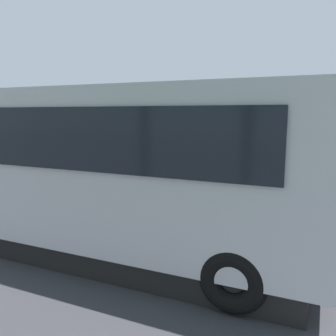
{
  "coord_description": "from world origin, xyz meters",
  "views": [
    {
      "loc": [
        -2.47,
        10.17,
        2.81
      ],
      "look_at": [
        1.6,
        0.1,
        1.1
      ],
      "focal_mm": 37.16,
      "sensor_mm": 36.0,
      "label": 1
    }
  ],
  "objects_px": {
    "spectator_left": "(199,187)",
    "traffic_cone": "(222,177)",
    "spectator_centre": "(164,180)",
    "stunt_motorcycle": "(155,170)",
    "spectator_right": "(127,178)",
    "spectator_far_left": "(239,186)",
    "spectator_far_right": "(101,175)",
    "tour_bus": "(93,172)",
    "parked_motorcycle_silver": "(76,198)"
  },
  "relations": [
    {
      "from": "spectator_far_left",
      "to": "spectator_far_right",
      "type": "height_order",
      "value": "spectator_far_left"
    },
    {
      "from": "parked_motorcycle_silver",
      "to": "stunt_motorcycle",
      "type": "height_order",
      "value": "stunt_motorcycle"
    },
    {
      "from": "spectator_right",
      "to": "spectator_far_right",
      "type": "height_order",
      "value": "spectator_far_right"
    },
    {
      "from": "spectator_far_right",
      "to": "stunt_motorcycle",
      "type": "relative_size",
      "value": 0.9
    },
    {
      "from": "spectator_far_left",
      "to": "spectator_centre",
      "type": "height_order",
      "value": "spectator_far_left"
    },
    {
      "from": "tour_bus",
      "to": "stunt_motorcycle",
      "type": "height_order",
      "value": "tour_bus"
    },
    {
      "from": "spectator_far_left",
      "to": "spectator_far_right",
      "type": "distance_m",
      "value": 3.95
    },
    {
      "from": "spectator_left",
      "to": "stunt_motorcycle",
      "type": "height_order",
      "value": "spectator_left"
    },
    {
      "from": "spectator_left",
      "to": "spectator_far_left",
      "type": "bearing_deg",
      "value": -178.85
    },
    {
      "from": "stunt_motorcycle",
      "to": "parked_motorcycle_silver",
      "type": "bearing_deg",
      "value": 84.85
    },
    {
      "from": "spectator_left",
      "to": "spectator_far_right",
      "type": "distance_m",
      "value": 2.96
    },
    {
      "from": "spectator_far_left",
      "to": "traffic_cone",
      "type": "relative_size",
      "value": 2.89
    },
    {
      "from": "spectator_left",
      "to": "parked_motorcycle_silver",
      "type": "height_order",
      "value": "spectator_left"
    },
    {
      "from": "spectator_centre",
      "to": "traffic_cone",
      "type": "xyz_separation_m",
      "value": [
        -0.37,
        -5.03,
        -0.76
      ]
    },
    {
      "from": "spectator_centre",
      "to": "traffic_cone",
      "type": "height_order",
      "value": "spectator_centre"
    },
    {
      "from": "tour_bus",
      "to": "spectator_right",
      "type": "distance_m",
      "value": 2.48
    },
    {
      "from": "spectator_far_left",
      "to": "spectator_left",
      "type": "bearing_deg",
      "value": 1.15
    },
    {
      "from": "tour_bus",
      "to": "traffic_cone",
      "type": "relative_size",
      "value": 14.49
    },
    {
      "from": "parked_motorcycle_silver",
      "to": "spectator_left",
      "type": "bearing_deg",
      "value": -174.22
    },
    {
      "from": "spectator_left",
      "to": "stunt_motorcycle",
      "type": "bearing_deg",
      "value": -53.54
    },
    {
      "from": "spectator_far_left",
      "to": "spectator_right",
      "type": "bearing_deg",
      "value": -0.16
    },
    {
      "from": "spectator_far_left",
      "to": "traffic_cone",
      "type": "bearing_deg",
      "value": -72.54
    },
    {
      "from": "tour_bus",
      "to": "spectator_left",
      "type": "xyz_separation_m",
      "value": [
        -1.52,
        -2.32,
        -0.65
      ]
    },
    {
      "from": "parked_motorcycle_silver",
      "to": "traffic_cone",
      "type": "xyz_separation_m",
      "value": [
        -2.82,
        -5.54,
        -0.18
      ]
    },
    {
      "from": "spectator_centre",
      "to": "spectator_far_right",
      "type": "distance_m",
      "value": 1.95
    },
    {
      "from": "spectator_left",
      "to": "stunt_motorcycle",
      "type": "distance_m",
      "value": 5.16
    },
    {
      "from": "spectator_left",
      "to": "spectator_centre",
      "type": "height_order",
      "value": "spectator_centre"
    },
    {
      "from": "spectator_far_right",
      "to": "stunt_motorcycle",
      "type": "xyz_separation_m",
      "value": [
        0.1,
        -4.0,
        -0.46
      ]
    },
    {
      "from": "spectator_far_right",
      "to": "spectator_right",
      "type": "bearing_deg",
      "value": 173.38
    },
    {
      "from": "spectator_centre",
      "to": "stunt_motorcycle",
      "type": "xyz_separation_m",
      "value": [
        2.05,
        -3.97,
        -0.45
      ]
    },
    {
      "from": "spectator_far_right",
      "to": "traffic_cone",
      "type": "relative_size",
      "value": 2.85
    },
    {
      "from": "spectator_right",
      "to": "spectator_far_left",
      "type": "bearing_deg",
      "value": 179.84
    },
    {
      "from": "spectator_right",
      "to": "traffic_cone",
      "type": "relative_size",
      "value": 2.83
    },
    {
      "from": "spectator_far_right",
      "to": "tour_bus",
      "type": "bearing_deg",
      "value": 120.26
    },
    {
      "from": "tour_bus",
      "to": "spectator_far_left",
      "type": "xyz_separation_m",
      "value": [
        -2.51,
        -2.34,
        -0.55
      ]
    },
    {
      "from": "spectator_left",
      "to": "spectator_centre",
      "type": "distance_m",
      "value": 1.02
    },
    {
      "from": "spectator_centre",
      "to": "spectator_far_left",
      "type": "bearing_deg",
      "value": 175.96
    },
    {
      "from": "spectator_centre",
      "to": "spectator_right",
      "type": "xyz_separation_m",
      "value": [
        1.05,
        0.13,
        0.01
      ]
    },
    {
      "from": "spectator_far_left",
      "to": "spectator_right",
      "type": "relative_size",
      "value": 1.02
    },
    {
      "from": "spectator_far_left",
      "to": "spectator_centre",
      "type": "relative_size",
      "value": 1.02
    },
    {
      "from": "spectator_far_left",
      "to": "spectator_left",
      "type": "distance_m",
      "value": 0.99
    },
    {
      "from": "spectator_left",
      "to": "spectator_far_right",
      "type": "bearing_deg",
      "value": -2.58
    },
    {
      "from": "tour_bus",
      "to": "spectator_right",
      "type": "bearing_deg",
      "value": -77.33
    },
    {
      "from": "traffic_cone",
      "to": "stunt_motorcycle",
      "type": "bearing_deg",
      "value": 23.65
    },
    {
      "from": "spectator_left",
      "to": "traffic_cone",
      "type": "height_order",
      "value": "spectator_left"
    },
    {
      "from": "spectator_centre",
      "to": "traffic_cone",
      "type": "distance_m",
      "value": 5.1
    },
    {
      "from": "parked_motorcycle_silver",
      "to": "spectator_far_right",
      "type": "bearing_deg",
      "value": -136.15
    },
    {
      "from": "stunt_motorcycle",
      "to": "traffic_cone",
      "type": "xyz_separation_m",
      "value": [
        -2.42,
        -1.06,
        -0.31
      ]
    },
    {
      "from": "spectator_far_left",
      "to": "traffic_cone",
      "type": "distance_m",
      "value": 5.48
    },
    {
      "from": "tour_bus",
      "to": "spectator_left",
      "type": "relative_size",
      "value": 5.43
    }
  ]
}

